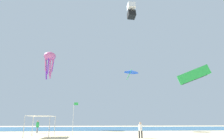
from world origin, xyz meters
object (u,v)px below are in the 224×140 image
Objects in this scene: person_leftmost at (38,126)px; kite_parafoil_green at (194,75)px; kite_delta_blue at (131,71)px; person_near_tent at (140,129)px; canopy_tent at (41,117)px; kite_box_white at (131,11)px; banner_flag at (74,115)px; kite_octopus_pink at (50,58)px.

kite_parafoil_green is at bearing -120.72° from person_leftmost.
kite_delta_blue is 0.92× the size of kite_parafoil_green.
canopy_tent is at bearing 153.44° from person_near_tent.
person_near_tent is 0.50× the size of kite_box_white.
kite_parafoil_green is at bearing -1.78° from banner_flag.
person_leftmost is (-2.17, 7.45, -1.15)m from canopy_tent.
banner_flag is (-7.54, 5.45, 1.49)m from person_near_tent.
canopy_tent is 21.21m from kite_parafoil_green.
kite_delta_blue is at bearing 128.38° from kite_octopus_pink.
person_near_tent is at bearing -145.18° from person_leftmost.
kite_box_white reaches higher than banner_flag.
canopy_tent is 1.84× the size of person_leftmost.
person_leftmost is 0.27× the size of kite_octopus_pink.
banner_flag is at bearing 38.78° from canopy_tent.
canopy_tent is 28.04m from kite_octopus_pink.
person_near_tent is 0.90× the size of person_leftmost.
kite_box_white is (2.00, 12.72, 21.60)m from person_near_tent.
kite_octopus_pink reaches higher than canopy_tent.
kite_octopus_pink is (-2.50, 16.12, 15.62)m from person_leftmost.
canopy_tent is 4.46m from banner_flag.
canopy_tent is 0.74× the size of kite_parafoil_green.
person_leftmost is 7.45m from banner_flag.
kite_delta_blue reaches higher than person_leftmost.
person_leftmost is at bearing 129.56° from person_near_tent.
banner_flag is at bearing 172.05° from kite_delta_blue.
person_leftmost reaches higher than person_near_tent.
kite_octopus_pink is (-24.91, 21.29, 8.55)m from kite_parafoil_green.
kite_parafoil_green is (16.76, -0.52, 5.68)m from banner_flag.
person_leftmost is at bearing 147.82° from kite_delta_blue.
banner_flag reaches higher than person_near_tent.
kite_parafoil_green is (6.45, -13.13, -3.58)m from kite_delta_blue.
kite_box_white is 0.73× the size of kite_parafoil_green.
kite_box_white is 23.01m from kite_octopus_pink.
kite_box_white is at bearing 114.87° from kite_octopus_pink.
person_near_tent is 0.24× the size of kite_octopus_pink.
canopy_tent is 11.40m from person_near_tent.
kite_parafoil_green is (7.22, -7.79, -14.42)m from kite_box_white.
kite_delta_blue reaches higher than kite_parafoil_green.
person_near_tent is 0.40× the size of banner_flag.
kite_octopus_pink is (-8.14, 20.77, 14.23)m from banner_flag.
person_leftmost is at bearing 140.50° from banner_flag.
kite_parafoil_green is 0.68× the size of kite_octopus_pink.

